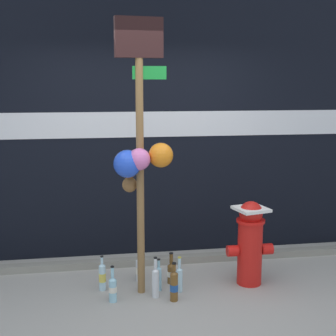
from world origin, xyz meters
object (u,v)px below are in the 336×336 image
(bottle_3, at_px, (113,288))
(fire_hydrant, at_px, (250,241))
(memorial_post, at_px, (140,140))
(bottle_0, at_px, (174,285))
(bottle_4, at_px, (171,272))
(bottle_6, at_px, (179,278))
(bottle_5, at_px, (140,269))
(bottle_2, at_px, (156,281))
(bottle_7, at_px, (102,276))
(bottle_1, at_px, (159,277))

(bottle_3, bearing_deg, fire_hydrant, 8.17)
(memorial_post, height_order, bottle_0, memorial_post)
(fire_hydrant, bearing_deg, bottle_0, -161.76)
(bottle_4, xyz_separation_m, bottle_6, (0.05, -0.21, 0.02))
(bottle_3, xyz_separation_m, bottle_5, (0.30, 0.45, -0.00))
(bottle_4, height_order, bottle_6, bottle_6)
(bottle_4, bearing_deg, bottle_2, -124.25)
(bottle_0, distance_m, bottle_5, 0.59)
(bottle_0, relative_size, bottle_4, 1.15)
(bottle_2, xyz_separation_m, bottle_7, (-0.50, 0.24, -0.02))
(bottle_5, height_order, bottle_6, bottle_6)
(memorial_post, height_order, bottle_4, memorial_post)
(bottle_3, bearing_deg, bottle_5, 56.15)
(memorial_post, height_order, bottle_3, memorial_post)
(bottle_1, distance_m, bottle_6, 0.21)
(bottle_4, bearing_deg, memorial_post, -148.77)
(bottle_1, xyz_separation_m, bottle_2, (-0.05, -0.15, 0.02))
(memorial_post, distance_m, bottle_5, 1.42)
(bottle_2, distance_m, bottle_7, 0.56)
(bottle_5, xyz_separation_m, bottle_6, (0.36, -0.32, 0.01))
(fire_hydrant, height_order, bottle_4, fire_hydrant)
(memorial_post, xyz_separation_m, bottle_1, (0.18, 0.05, -1.38))
(memorial_post, distance_m, bottle_6, 1.42)
(bottle_0, relative_size, bottle_5, 1.15)
(bottle_2, bearing_deg, bottle_3, -175.43)
(bottle_2, bearing_deg, bottle_0, -33.07)
(bottle_2, xyz_separation_m, bottle_5, (-0.11, 0.41, -0.03))
(memorial_post, xyz_separation_m, bottle_4, (0.33, 0.20, -1.39))
(fire_hydrant, height_order, bottle_0, fire_hydrant)
(fire_hydrant, bearing_deg, bottle_3, -171.83)
(bottle_0, height_order, bottle_6, bottle_0)
(bottle_0, distance_m, bottle_6, 0.21)
(fire_hydrant, height_order, bottle_1, fire_hydrant)
(bottle_4, bearing_deg, bottle_1, -134.73)
(bottle_0, xyz_separation_m, bottle_1, (-0.11, 0.25, -0.02))
(bottle_7, bearing_deg, bottle_0, -27.75)
(bottle_7, bearing_deg, bottle_4, 4.49)
(bottle_0, bearing_deg, bottle_7, 152.25)
(bottle_1, relative_size, bottle_3, 0.93)
(bottle_0, height_order, bottle_7, bottle_0)
(bottle_0, bearing_deg, bottle_4, 84.20)
(bottle_0, relative_size, bottle_2, 0.94)
(fire_hydrant, distance_m, bottle_7, 1.53)
(bottle_1, height_order, bottle_3, bottle_3)
(memorial_post, relative_size, bottle_2, 6.49)
(fire_hydrant, bearing_deg, bottle_2, -170.36)
(bottle_3, bearing_deg, bottle_4, 28.34)
(bottle_6, bearing_deg, bottle_3, -169.60)
(bottle_0, relative_size, bottle_7, 1.06)
(bottle_2, bearing_deg, bottle_7, 154.10)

